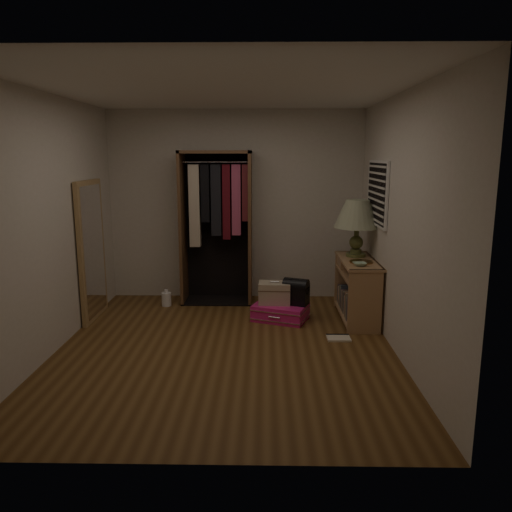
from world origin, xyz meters
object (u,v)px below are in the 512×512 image
train_case (274,293)px  white_jug (166,299)px  console_bookshelf (356,288)px  open_wardrobe (217,215)px  table_lamp (357,215)px  floor_mirror (92,251)px  pink_suitcase (280,312)px  black_bag (296,291)px

train_case → white_jug: train_case is taller
console_bookshelf → open_wardrobe: size_ratio=0.55×
console_bookshelf → table_lamp: 0.89m
table_lamp → floor_mirror: bearing=-176.4°
open_wardrobe → pink_suitcase: bearing=-44.2°
floor_mirror → train_case: size_ratio=4.26×
console_bookshelf → open_wardrobe: (-1.77, 0.73, 0.81)m
train_case → console_bookshelf: bearing=4.3°
console_bookshelf → black_bag: 0.75m
open_wardrobe → white_jug: bearing=-158.3°
floor_mirror → pink_suitcase: floor_mirror is taller
floor_mirror → table_lamp: bearing=3.6°
console_bookshelf → table_lamp: bearing=88.1°
pink_suitcase → train_case: train_case is taller
open_wardrobe → table_lamp: open_wardrobe is taller
open_wardrobe → white_jug: size_ratio=9.18×
table_lamp → console_bookshelf: bearing=-91.9°
black_bag → table_lamp: bearing=39.1°
open_wardrobe → floor_mirror: (-1.47, -0.77, -0.35)m
train_case → table_lamp: 1.39m
floor_mirror → white_jug: floor_mirror is taller
train_case → white_jug: bearing=162.8°
floor_mirror → open_wardrobe: bearing=27.8°
console_bookshelf → open_wardrobe: bearing=157.5°
pink_suitcase → white_jug: (-1.52, 0.55, -0.00)m
floor_mirror → console_bookshelf: bearing=0.7°
black_bag → white_jug: bearing=-175.5°
console_bookshelf → table_lamp: size_ratio=1.52×
open_wardrobe → train_case: open_wardrobe is taller
table_lamp → white_jug: table_lamp is taller
console_bookshelf → black_bag: bearing=-174.6°
floor_mirror → train_case: 2.29m
train_case → black_bag: size_ratio=1.14×
floor_mirror → pink_suitcase: bearing=-1.1°
console_bookshelf → white_jug: size_ratio=5.01×
floor_mirror → black_bag: size_ratio=4.86×
floor_mirror → white_jug: (0.79, 0.50, -0.76)m
table_lamp → pink_suitcase: bearing=-165.4°
console_bookshelf → pink_suitcase: bearing=-174.9°
console_bookshelf → pink_suitcase: console_bookshelf is taller
train_case → open_wardrobe: bearing=136.7°
train_case → white_jug: 1.54m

